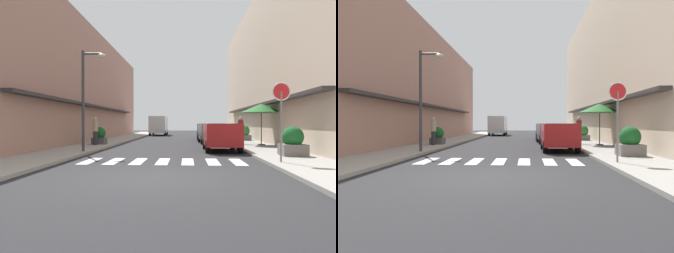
{
  "view_description": "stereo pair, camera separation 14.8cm",
  "coord_description": "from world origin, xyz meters",
  "views": [
    {
      "loc": [
        0.92,
        -8.71,
        1.47
      ],
      "look_at": [
        -0.26,
        11.52,
        1.28
      ],
      "focal_mm": 34.66,
      "sensor_mm": 36.0,
      "label": 1
    },
    {
      "loc": [
        1.06,
        -8.7,
        1.47
      ],
      "look_at": [
        -0.26,
        11.52,
        1.28
      ],
      "focal_mm": 34.66,
      "sensor_mm": 36.0,
      "label": 2
    }
  ],
  "objects": [
    {
      "name": "sidewalk_right",
      "position": [
        5.11,
        15.81,
        0.06
      ],
      "size": [
        2.64,
        55.34,
        0.12
      ],
      "primitive_type": "cube",
      "color": "gray",
      "rests_on": "ground_plane"
    },
    {
      "name": "building_row_left",
      "position": [
        -8.92,
        16.79,
        4.54
      ],
      "size": [
        5.5,
        37.58,
        9.08
      ],
      "color": "#A87A6B",
      "rests_on": "ground_plane"
    },
    {
      "name": "parked_car_near",
      "position": [
        2.74,
        8.63,
        0.92
      ],
      "size": [
        1.81,
        3.93,
        1.47
      ],
      "color": "maroon",
      "rests_on": "ground_plane"
    },
    {
      "name": "planter_corner",
      "position": [
        5.38,
        5.22,
        0.68
      ],
      "size": [
        1.01,
        1.01,
        1.23
      ],
      "color": "slate",
      "rests_on": "sidewalk_right"
    },
    {
      "name": "building_row_right",
      "position": [
        8.93,
        16.79,
        5.93
      ],
      "size": [
        5.5,
        37.58,
        11.86
      ],
      "color": "#C6B299",
      "rests_on": "ground_plane"
    },
    {
      "name": "sidewalk_left",
      "position": [
        -5.11,
        15.81,
        0.06
      ],
      "size": [
        2.64,
        55.34,
        0.12
      ],
      "primitive_type": "cube",
      "color": "#9E998E",
      "rests_on": "ground_plane"
    },
    {
      "name": "pedestrian_walking_far",
      "position": [
        4.48,
        12.99,
        1.08
      ],
      "size": [
        0.34,
        0.34,
        1.8
      ],
      "rotation": [
        0.0,
        0.0,
        1.53
      ],
      "color": "#282B33",
      "rests_on": "sidewalk_right"
    },
    {
      "name": "ground_plane",
      "position": [
        0.0,
        15.81,
        0.0
      ],
      "size": [
        86.97,
        86.97,
        0.0
      ],
      "primitive_type": "plane",
      "color": "#232326"
    },
    {
      "name": "round_street_sign",
      "position": [
        4.21,
        2.81,
        2.26
      ],
      "size": [
        0.65,
        0.07,
        2.8
      ],
      "color": "slate",
      "rests_on": "sidewalk_right"
    },
    {
      "name": "crosswalk",
      "position": [
        -0.0,
        3.72,
        0.01
      ],
      "size": [
        6.15,
        2.2,
        0.01
      ],
      "color": "silver",
      "rests_on": "ground_plane"
    },
    {
      "name": "street_lamp",
      "position": [
        -3.91,
        6.74,
        3.14
      ],
      "size": [
        1.19,
        0.28,
        4.88
      ],
      "color": "#38383D",
      "rests_on": "sidewalk_left"
    },
    {
      "name": "parked_car_far",
      "position": [
        2.74,
        20.89,
        0.92
      ],
      "size": [
        1.9,
        4.38,
        1.47
      ],
      "color": "navy",
      "rests_on": "ground_plane"
    },
    {
      "name": "parked_car_mid",
      "position": [
        2.74,
        15.32,
        0.92
      ],
      "size": [
        1.94,
        3.98,
        1.47
      ],
      "color": "#4C5156",
      "rests_on": "ground_plane"
    },
    {
      "name": "planter_far",
      "position": [
        5.5,
        17.72,
        0.68
      ],
      "size": [
        1.05,
        1.05,
        1.23
      ],
      "color": "slate",
      "rests_on": "sidewalk_right"
    },
    {
      "name": "cafe_umbrella",
      "position": [
        5.59,
        11.93,
        2.43
      ],
      "size": [
        2.66,
        2.66,
        2.59
      ],
      "color": "#262626",
      "rests_on": "sidewalk_right"
    },
    {
      "name": "planter_midblock",
      "position": [
        -4.81,
        12.18,
        0.66
      ],
      "size": [
        0.86,
        0.86,
        1.13
      ],
      "color": "#4C4C4C",
      "rests_on": "sidewalk_left"
    },
    {
      "name": "pedestrian_walking_near",
      "position": [
        -4.83,
        11.3,
        1.05
      ],
      "size": [
        0.34,
        0.34,
        1.76
      ],
      "rotation": [
        0.0,
        0.0,
        5.66
      ],
      "color": "#282B33",
      "rests_on": "sidewalk_left"
    },
    {
      "name": "delivery_van",
      "position": [
        -2.59,
        31.66,
        1.41
      ],
      "size": [
        2.04,
        5.41,
        2.37
      ],
      "color": "silver",
      "rests_on": "ground_plane"
    }
  ]
}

